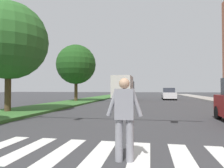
{
  "coord_description": "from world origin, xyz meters",
  "views": [
    {
      "loc": [
        0.23,
        2.77,
        1.46
      ],
      "look_at": [
        -2.52,
        17.44,
        1.84
      ],
      "focal_mm": 32.68,
      "sensor_mm": 36.0,
      "label": 1
    }
  ],
  "objects_px": {
    "truck_box_delivery": "(124,88)",
    "traffic_light_gantry": "(27,3)",
    "pedestrian_performer": "(124,115)",
    "tree_mid": "(8,41)",
    "sedan_midblock": "(169,94)",
    "tree_far": "(76,65)"
  },
  "relations": [
    {
      "from": "truck_box_delivery",
      "to": "pedestrian_performer",
      "type": "bearing_deg",
      "value": -82.58
    },
    {
      "from": "traffic_light_gantry",
      "to": "tree_mid",
      "type": "bearing_deg",
      "value": 132.45
    },
    {
      "from": "tree_far",
      "to": "pedestrian_performer",
      "type": "relative_size",
      "value": 3.77
    },
    {
      "from": "tree_mid",
      "to": "tree_far",
      "type": "xyz_separation_m",
      "value": [
        0.08,
        11.16,
        -0.11
      ]
    },
    {
      "from": "tree_mid",
      "to": "sedan_midblock",
      "type": "bearing_deg",
      "value": 59.53
    },
    {
      "from": "tree_mid",
      "to": "traffic_light_gantry",
      "type": "bearing_deg",
      "value": -47.55
    },
    {
      "from": "traffic_light_gantry",
      "to": "sedan_midblock",
      "type": "distance_m",
      "value": 24.51
    },
    {
      "from": "tree_mid",
      "to": "truck_box_delivery",
      "type": "relative_size",
      "value": 1.06
    },
    {
      "from": "tree_mid",
      "to": "pedestrian_performer",
      "type": "height_order",
      "value": "tree_mid"
    },
    {
      "from": "tree_mid",
      "to": "traffic_light_gantry",
      "type": "height_order",
      "value": "tree_mid"
    },
    {
      "from": "truck_box_delivery",
      "to": "traffic_light_gantry",
      "type": "bearing_deg",
      "value": -91.77
    },
    {
      "from": "tree_mid",
      "to": "truck_box_delivery",
      "type": "height_order",
      "value": "tree_mid"
    },
    {
      "from": "traffic_light_gantry",
      "to": "tree_far",
      "type": "bearing_deg",
      "value": 105.03
    },
    {
      "from": "traffic_light_gantry",
      "to": "sedan_midblock",
      "type": "relative_size",
      "value": 1.9
    },
    {
      "from": "truck_box_delivery",
      "to": "sedan_midblock",
      "type": "bearing_deg",
      "value": 27.92
    },
    {
      "from": "pedestrian_performer",
      "to": "truck_box_delivery",
      "type": "distance_m",
      "value": 22.32
    },
    {
      "from": "sedan_midblock",
      "to": "tree_far",
      "type": "bearing_deg",
      "value": -145.61
    },
    {
      "from": "traffic_light_gantry",
      "to": "pedestrian_performer",
      "type": "xyz_separation_m",
      "value": [
        3.51,
        -1.94,
        -3.4
      ]
    },
    {
      "from": "tree_mid",
      "to": "tree_far",
      "type": "distance_m",
      "value": 11.16
    },
    {
      "from": "sedan_midblock",
      "to": "truck_box_delivery",
      "type": "distance_m",
      "value": 6.8
    },
    {
      "from": "traffic_light_gantry",
      "to": "pedestrian_performer",
      "type": "height_order",
      "value": "traffic_light_gantry"
    },
    {
      "from": "sedan_midblock",
      "to": "truck_box_delivery",
      "type": "height_order",
      "value": "truck_box_delivery"
    }
  ]
}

